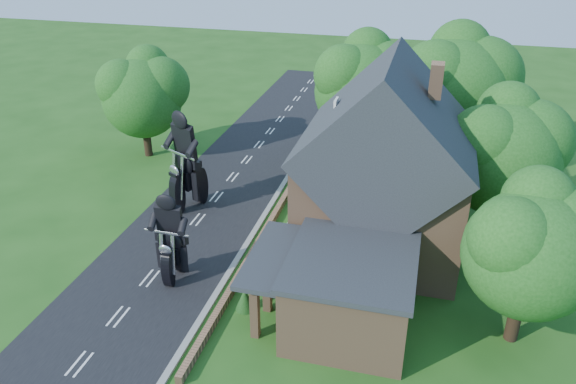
% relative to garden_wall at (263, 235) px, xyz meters
% --- Properties ---
extents(ground, '(120.00, 120.00, 0.00)m').
position_rel_garden_wall_xyz_m(ground, '(-4.30, -5.00, -0.20)').
color(ground, '#1E4C15').
rests_on(ground, ground).
extents(road, '(7.00, 80.00, 0.02)m').
position_rel_garden_wall_xyz_m(road, '(-4.30, -5.00, -0.19)').
color(road, black).
rests_on(road, ground).
extents(kerb, '(0.30, 80.00, 0.12)m').
position_rel_garden_wall_xyz_m(kerb, '(-0.65, -5.00, -0.14)').
color(kerb, gray).
rests_on(kerb, ground).
extents(garden_wall, '(0.30, 22.00, 0.40)m').
position_rel_garden_wall_xyz_m(garden_wall, '(0.00, 0.00, 0.00)').
color(garden_wall, '#936A4B').
rests_on(garden_wall, ground).
extents(house, '(9.54, 8.64, 10.24)m').
position_rel_garden_wall_xyz_m(house, '(6.19, 1.00, 4.14)').
color(house, '#936A4B').
rests_on(house, ground).
extents(annex, '(7.05, 5.94, 3.44)m').
position_rel_garden_wall_xyz_m(annex, '(5.57, -5.80, 1.57)').
color(annex, '#936A4B').
rests_on(annex, ground).
extents(tree_annex_side, '(5.64, 5.20, 7.48)m').
position_rel_garden_wall_xyz_m(tree_annex_side, '(12.83, -4.90, 4.49)').
color(tree_annex_side, black).
rests_on(tree_annex_side, ground).
extents(tree_house_right, '(6.51, 6.00, 8.40)m').
position_rel_garden_wall_xyz_m(tree_house_right, '(12.35, 3.62, 4.99)').
color(tree_house_right, black).
rests_on(tree_house_right, ground).
extents(tree_behind_house, '(7.81, 7.20, 10.08)m').
position_rel_garden_wall_xyz_m(tree_behind_house, '(9.88, 11.14, 6.03)').
color(tree_behind_house, black).
rests_on(tree_behind_house, ground).
extents(tree_behind_left, '(6.94, 6.40, 9.16)m').
position_rel_garden_wall_xyz_m(tree_behind_left, '(3.86, 12.13, 5.53)').
color(tree_behind_left, black).
rests_on(tree_behind_left, ground).
extents(tree_far_road, '(6.08, 5.60, 7.84)m').
position_rel_garden_wall_xyz_m(tree_far_road, '(-11.16, 9.11, 4.64)').
color(tree_far_road, black).
rests_on(tree_far_road, ground).
extents(shrub_a, '(0.90, 0.90, 1.10)m').
position_rel_garden_wall_xyz_m(shrub_a, '(1.00, -6.00, 0.35)').
color(shrub_a, '#143B12').
rests_on(shrub_a, ground).
extents(shrub_b, '(0.90, 0.90, 1.10)m').
position_rel_garden_wall_xyz_m(shrub_b, '(1.00, -3.50, 0.35)').
color(shrub_b, '#143B12').
rests_on(shrub_b, ground).
extents(shrub_c, '(0.90, 0.90, 1.10)m').
position_rel_garden_wall_xyz_m(shrub_c, '(1.00, -1.00, 0.35)').
color(shrub_c, '#143B12').
rests_on(shrub_c, ground).
extents(shrub_d, '(0.90, 0.90, 1.10)m').
position_rel_garden_wall_xyz_m(shrub_d, '(1.00, 4.00, 0.35)').
color(shrub_d, '#143B12').
rests_on(shrub_d, ground).
extents(shrub_e, '(0.90, 0.90, 1.10)m').
position_rel_garden_wall_xyz_m(shrub_e, '(1.00, 6.50, 0.35)').
color(shrub_e, '#143B12').
rests_on(shrub_e, ground).
extents(shrub_f, '(0.90, 0.90, 1.10)m').
position_rel_garden_wall_xyz_m(shrub_f, '(1.00, 9.00, 0.35)').
color(shrub_f, '#143B12').
rests_on(shrub_f, ground).
extents(motorcycle_lead, '(0.41, 1.53, 1.42)m').
position_rel_garden_wall_xyz_m(motorcycle_lead, '(-3.04, -4.68, 0.51)').
color(motorcycle_lead, black).
rests_on(motorcycle_lead, ground).
extents(motorcycle_follow, '(1.34, 2.00, 1.85)m').
position_rel_garden_wall_xyz_m(motorcycle_follow, '(-5.34, 2.32, 0.73)').
color(motorcycle_follow, black).
rests_on(motorcycle_follow, ground).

